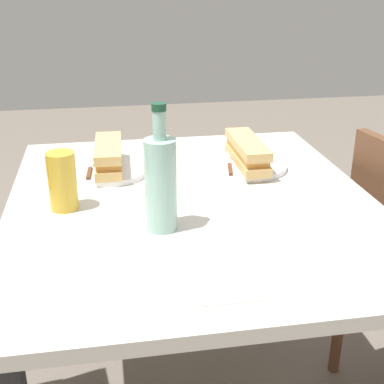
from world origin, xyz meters
name	(u,v)px	position (x,y,z in m)	size (l,w,h in m)	color
dining_table	(192,242)	(0.00, 0.00, 0.62)	(1.02, 0.88, 0.74)	beige
plate_near	(247,166)	(0.19, -0.19, 0.75)	(0.22, 0.22, 0.01)	white
baguette_sandwich_near	(247,152)	(0.19, -0.19, 0.79)	(0.25, 0.07, 0.07)	tan
knife_near	(229,165)	(0.18, -0.14, 0.76)	(0.18, 0.04, 0.01)	silver
plate_far	(109,170)	(0.22, 0.19, 0.75)	(0.22, 0.22, 0.01)	white
baguette_sandwich_far	(109,155)	(0.22, 0.19, 0.79)	(0.23, 0.08, 0.07)	tan
knife_far	(90,168)	(0.21, 0.24, 0.76)	(0.18, 0.02, 0.01)	silver
water_bottle	(161,182)	(-0.14, 0.09, 0.85)	(0.07, 0.07, 0.28)	#99C6B7
beer_glass	(62,181)	(0.00, 0.30, 0.81)	(0.07, 0.07, 0.14)	gold
paper_napkin	(222,282)	(-0.37, 0.01, 0.74)	(0.14, 0.14, 0.00)	white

